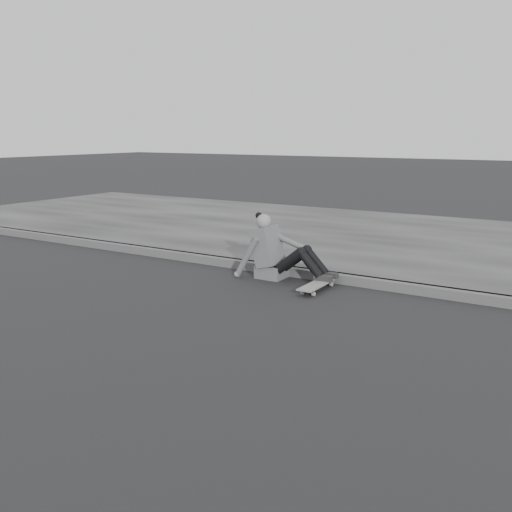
% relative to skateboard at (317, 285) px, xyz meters
% --- Properties ---
extents(ground, '(80.00, 80.00, 0.00)m').
position_rel_skateboard_xyz_m(ground, '(1.85, -2.09, -0.07)').
color(ground, black).
rests_on(ground, ground).
extents(curb, '(24.00, 0.16, 0.12)m').
position_rel_skateboard_xyz_m(curb, '(1.85, 0.49, -0.01)').
color(curb, '#484848').
rests_on(curb, ground).
extents(skateboard, '(0.20, 0.78, 0.09)m').
position_rel_skateboard_xyz_m(skateboard, '(0.00, 0.00, 0.00)').
color(skateboard, gray).
rests_on(skateboard, ground).
extents(seated_woman, '(1.38, 0.46, 0.88)m').
position_rel_skateboard_xyz_m(seated_woman, '(-0.73, 0.25, 0.29)').
color(seated_woman, '#505053').
rests_on(seated_woman, ground).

